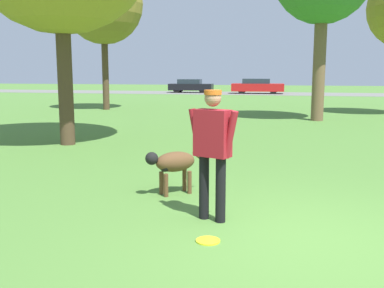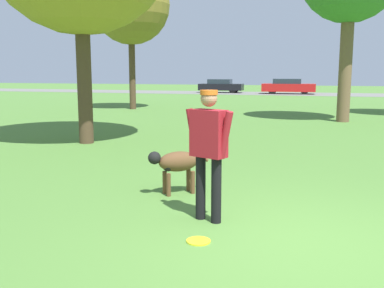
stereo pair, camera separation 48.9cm
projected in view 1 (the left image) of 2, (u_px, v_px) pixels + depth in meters
The scene contains 8 objects.
ground_plane at pixel (304, 241), 5.12m from camera, with size 120.00×120.00×0.00m, color #4C7A33.
far_road_strip at pixel (295, 94), 38.86m from camera, with size 120.00×6.00×0.01m.
person at pixel (213, 144), 5.68m from camera, with size 0.70×0.37×1.69m.
dog at pixel (173, 163), 6.99m from camera, with size 0.85×0.75×0.70m.
frisbee at pixel (208, 241), 5.10m from camera, with size 0.28×0.28×0.02m.
tree_far_left at pixel (103, 4), 22.06m from camera, with size 3.90×3.90×7.15m.
parked_car_black at pixel (191, 86), 41.12m from camera, with size 4.03×1.81×1.23m.
parked_car_red at pixel (257, 86), 39.25m from camera, with size 4.58×1.87×1.30m.
Camera 1 is at (-0.18, -5.03, 1.91)m, focal length 42.00 mm.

